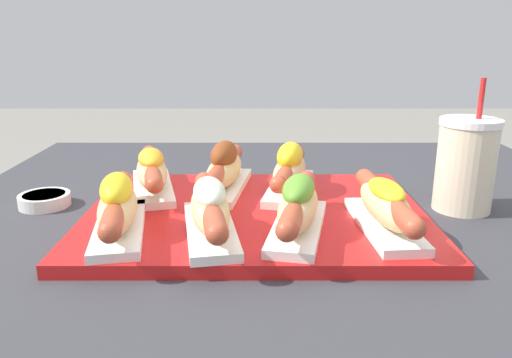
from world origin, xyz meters
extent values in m
cube|color=red|center=(-0.05, -0.08, 0.75)|extent=(0.49, 0.37, 0.02)
cube|color=white|center=(-0.23, -0.17, 0.76)|extent=(0.09, 0.19, 0.01)
ellipsoid|color=#DBB77A|center=(-0.23, -0.17, 0.79)|extent=(0.08, 0.17, 0.04)
cylinder|color=#AD472D|center=(-0.23, -0.17, 0.80)|extent=(0.06, 0.20, 0.03)
sphere|color=#AD472D|center=(-0.21, -0.27, 0.80)|extent=(0.03, 0.03, 0.03)
sphere|color=#AD472D|center=(-0.25, -0.07, 0.80)|extent=(0.03, 0.03, 0.03)
ellipsoid|color=yellow|center=(-0.23, -0.17, 0.81)|extent=(0.06, 0.10, 0.04)
cube|color=white|center=(-0.11, -0.18, 0.76)|extent=(0.09, 0.19, 0.01)
ellipsoid|color=#DBB77A|center=(-0.11, -0.18, 0.79)|extent=(0.07, 0.17, 0.04)
cylinder|color=#AD472D|center=(-0.11, -0.18, 0.80)|extent=(0.06, 0.20, 0.03)
sphere|color=#AD472D|center=(-0.10, -0.28, 0.80)|extent=(0.03, 0.03, 0.03)
sphere|color=#AD472D|center=(-0.13, -0.08, 0.80)|extent=(0.03, 0.03, 0.03)
ellipsoid|color=silver|center=(-0.11, -0.18, 0.81)|extent=(0.05, 0.10, 0.03)
cube|color=white|center=(0.00, -0.17, 0.76)|extent=(0.10, 0.19, 0.01)
ellipsoid|color=#DBB77A|center=(0.00, -0.17, 0.79)|extent=(0.08, 0.17, 0.04)
cylinder|color=#AD472D|center=(0.00, -0.17, 0.80)|extent=(0.07, 0.20, 0.03)
sphere|color=#AD472D|center=(-0.02, -0.27, 0.80)|extent=(0.03, 0.03, 0.03)
sphere|color=#AD472D|center=(0.02, -0.07, 0.80)|extent=(0.03, 0.03, 0.03)
ellipsoid|color=#5B992D|center=(0.00, -0.17, 0.81)|extent=(0.06, 0.10, 0.03)
cube|color=white|center=(0.11, -0.16, 0.76)|extent=(0.07, 0.19, 0.01)
ellipsoid|color=#DBB77A|center=(0.11, -0.16, 0.79)|extent=(0.06, 0.17, 0.04)
cylinder|color=#AD472D|center=(0.11, -0.16, 0.80)|extent=(0.04, 0.20, 0.03)
sphere|color=#AD472D|center=(0.12, -0.26, 0.80)|extent=(0.03, 0.03, 0.03)
sphere|color=#AD472D|center=(0.11, -0.06, 0.80)|extent=(0.03, 0.03, 0.03)
ellipsoid|color=yellow|center=(0.11, -0.16, 0.81)|extent=(0.05, 0.09, 0.02)
cube|color=white|center=(-0.22, 0.00, 0.76)|extent=(0.10, 0.20, 0.01)
ellipsoid|color=#DBB77A|center=(-0.22, 0.00, 0.79)|extent=(0.09, 0.17, 0.04)
cylinder|color=#AD472D|center=(-0.22, 0.00, 0.80)|extent=(0.07, 0.20, 0.03)
sphere|color=#AD472D|center=(-0.20, -0.10, 0.80)|extent=(0.03, 0.03, 0.03)
sphere|color=#AD472D|center=(-0.25, 0.10, 0.80)|extent=(0.03, 0.03, 0.03)
ellipsoid|color=gold|center=(-0.22, 0.00, 0.81)|extent=(0.06, 0.10, 0.03)
cube|color=white|center=(-0.11, 0.01, 0.76)|extent=(0.09, 0.19, 0.01)
ellipsoid|color=#DBB77A|center=(-0.11, 0.01, 0.79)|extent=(0.07, 0.17, 0.04)
cylinder|color=#AD472D|center=(-0.11, 0.01, 0.80)|extent=(0.05, 0.20, 0.03)
sphere|color=#AD472D|center=(-0.12, -0.09, 0.80)|extent=(0.03, 0.03, 0.03)
sphere|color=#AD472D|center=(-0.09, 0.11, 0.80)|extent=(0.03, 0.03, 0.03)
ellipsoid|color=brown|center=(-0.11, 0.01, 0.81)|extent=(0.05, 0.09, 0.04)
cube|color=white|center=(0.00, 0.00, 0.76)|extent=(0.10, 0.19, 0.01)
ellipsoid|color=#DBB77A|center=(0.00, 0.00, 0.79)|extent=(0.08, 0.17, 0.04)
cylinder|color=#AD472D|center=(0.00, 0.00, 0.80)|extent=(0.07, 0.20, 0.03)
sphere|color=#AD472D|center=(-0.02, -0.10, 0.80)|extent=(0.03, 0.03, 0.03)
sphere|color=#AD472D|center=(0.02, 0.10, 0.80)|extent=(0.03, 0.03, 0.03)
ellipsoid|color=yellow|center=(0.00, 0.00, 0.81)|extent=(0.06, 0.10, 0.04)
cylinder|color=silver|center=(-0.39, -0.02, 0.75)|extent=(0.08, 0.08, 0.02)
cylinder|color=red|center=(-0.39, -0.02, 0.75)|extent=(0.06, 0.06, 0.01)
cylinder|color=beige|center=(0.27, -0.04, 0.80)|extent=(0.09, 0.09, 0.13)
cylinder|color=white|center=(0.27, -0.04, 0.87)|extent=(0.09, 0.09, 0.01)
cylinder|color=red|center=(0.28, -0.04, 0.91)|extent=(0.01, 0.01, 0.06)
camera|label=1|loc=(-0.05, -0.77, 1.00)|focal=35.00mm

